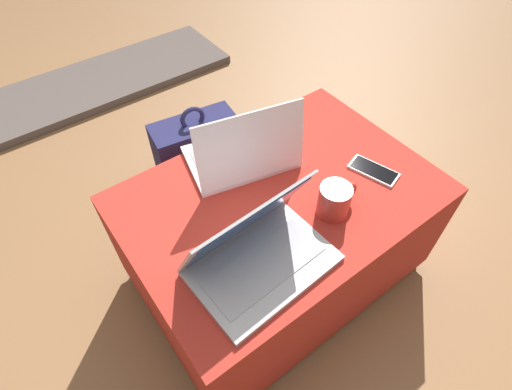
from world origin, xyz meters
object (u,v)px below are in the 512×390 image
object	(u,v)px
cell_phone	(374,171)
coffee_mug	(335,200)
laptop_far	(243,153)
backpack	(199,168)
laptop_near	(257,251)

from	to	relation	value
cell_phone	coffee_mug	xyz separation A→B (m)	(-0.21, -0.04, 0.05)
laptop_far	backpack	world-z (taller)	laptop_far
cell_phone	coffee_mug	world-z (taller)	coffee_mug
laptop_far	cell_phone	size ratio (longest dim) A/B	2.27
laptop_near	laptop_far	world-z (taller)	laptop_far
laptop_near	backpack	size ratio (longest dim) A/B	0.72
laptop_near	backpack	world-z (taller)	laptop_near
laptop_far	backpack	distance (m)	0.41
laptop_near	cell_phone	distance (m)	0.50
laptop_far	coffee_mug	distance (m)	0.32
laptop_near	cell_phone	size ratio (longest dim) A/B	2.26
laptop_near	coffee_mug	size ratio (longest dim) A/B	2.84
laptop_far	backpack	bearing A→B (deg)	-73.22
coffee_mug	cell_phone	bearing A→B (deg)	10.47
cell_phone	coffee_mug	size ratio (longest dim) A/B	1.26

